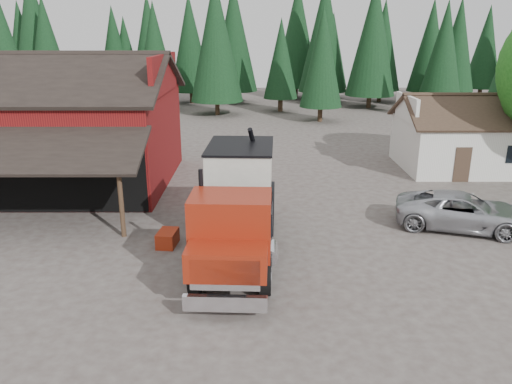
{
  "coord_description": "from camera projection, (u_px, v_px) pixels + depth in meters",
  "views": [
    {
      "loc": [
        -0.14,
        -17.09,
        8.12
      ],
      "look_at": [
        -0.11,
        2.53,
        1.8
      ],
      "focal_mm": 35.0,
      "sensor_mm": 36.0,
      "label": 1
    }
  ],
  "objects": [
    {
      "name": "near_pine_a",
      "position": [
        4.0,
        52.0,
        43.41
      ],
      "size": [
        4.4,
        4.4,
        11.4
      ],
      "color": "#382619",
      "rests_on": "ground"
    },
    {
      "name": "conifer_backdrop",
      "position": [
        256.0,
        104.0,
        58.73
      ],
      "size": [
        76.0,
        16.0,
        16.0
      ],
      "primitive_type": null,
      "color": "black",
      "rests_on": "ground"
    },
    {
      "name": "near_pine_d",
      "position": [
        216.0,
        39.0,
        48.84
      ],
      "size": [
        5.28,
        5.28,
        13.4
      ],
      "color": "#382619",
      "rests_on": "ground"
    },
    {
      "name": "feed_truck",
      "position": [
        238.0,
        200.0,
        18.72
      ],
      "size": [
        3.07,
        9.95,
        4.44
      ],
      "rotation": [
        0.0,
        0.0,
        -0.04
      ],
      "color": "black",
      "rests_on": "ground"
    },
    {
      "name": "farmhouse",
      "position": [
        469.0,
        142.0,
        30.63
      ],
      "size": [
        8.6,
        6.42,
        4.65
      ],
      "color": "silver",
      "rests_on": "ground"
    },
    {
      "name": "near_pine_b",
      "position": [
        322.0,
        57.0,
        45.51
      ],
      "size": [
        3.96,
        3.96,
        10.4
      ],
      "color": "#382619",
      "rests_on": "ground"
    },
    {
      "name": "ground",
      "position": [
        259.0,
        258.0,
        18.75
      ],
      "size": [
        120.0,
        120.0,
        0.0
      ],
      "primitive_type": "plane",
      "color": "#483E39",
      "rests_on": "ground"
    },
    {
      "name": "equip_box",
      "position": [
        167.0,
        238.0,
        19.78
      ],
      "size": [
        0.81,
        1.17,
        0.6
      ],
      "primitive_type": "cube",
      "rotation": [
        0.0,
        0.0,
        -0.11
      ],
      "color": "#9A2710",
      "rests_on": "ground"
    },
    {
      "name": "silver_car",
      "position": [
        463.0,
        211.0,
        21.39
      ],
      "size": [
        6.08,
        4.13,
        1.54
      ],
      "primitive_type": "imported",
      "rotation": [
        0.0,
        0.0,
        1.26
      ],
      "color": "#B4B6BC",
      "rests_on": "ground"
    },
    {
      "name": "red_barn",
      "position": [
        57.0,
        135.0,
        27.34
      ],
      "size": [
        12.8,
        13.63,
        7.18
      ],
      "color": "maroon",
      "rests_on": "ground"
    }
  ]
}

